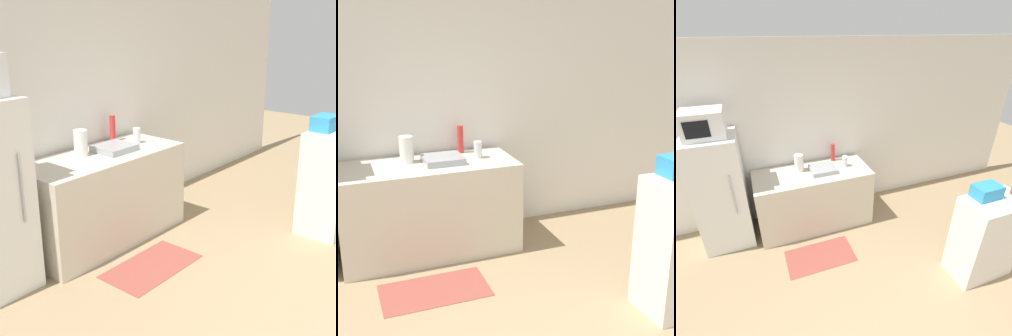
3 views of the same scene
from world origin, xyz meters
TOP-DOWN VIEW (x-y plane):
  - wall_back at (0.00, 3.10)m, footprint 8.00×0.06m
  - counter at (0.07, 2.68)m, footprint 1.65×0.71m
  - sink_basin at (0.22, 2.66)m, footprint 0.36×0.33m
  - bottle_tall at (0.47, 2.94)m, footprint 0.06×0.06m
  - bottle_short at (0.57, 2.70)m, footprint 0.08×0.08m
  - shelf_cabinet at (1.71, 1.06)m, footprint 0.70×0.43m
  - basket at (1.64, 1.16)m, footprint 0.30×0.20m
  - paper_towel_roll at (-0.09, 2.79)m, footprint 0.13×0.13m
  - kitchen_rug at (-0.06, 1.95)m, footprint 0.89×0.49m

SIDE VIEW (x-z plane):
  - kitchen_rug at x=-0.06m, z-range 0.00..0.01m
  - counter at x=0.07m, z-range 0.00..0.88m
  - shelf_cabinet at x=1.71m, z-range 0.00..1.05m
  - sink_basin at x=0.22m, z-range 0.88..0.94m
  - bottle_short at x=0.57m, z-range 0.88..1.04m
  - paper_towel_roll at x=-0.09m, z-range 0.88..1.13m
  - bottle_tall at x=0.47m, z-range 0.88..1.15m
  - basket at x=1.64m, z-range 1.05..1.20m
  - wall_back at x=0.00m, z-range 0.00..2.60m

